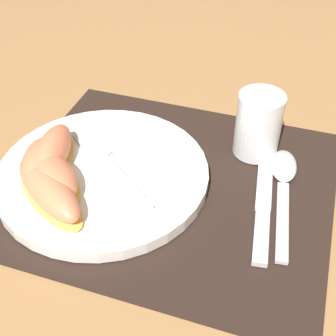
% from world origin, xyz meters
% --- Properties ---
extents(ground_plane, '(3.00, 3.00, 0.00)m').
position_xyz_m(ground_plane, '(0.00, 0.00, 0.00)').
color(ground_plane, '#A37547').
extents(placemat, '(0.40, 0.35, 0.00)m').
position_xyz_m(placemat, '(0.00, 0.00, 0.00)').
color(placemat, black).
rests_on(placemat, ground_plane).
extents(plate, '(0.27, 0.27, 0.02)m').
position_xyz_m(plate, '(-0.08, -0.02, 0.01)').
color(plate, white).
rests_on(plate, placemat).
extents(juice_glass, '(0.06, 0.06, 0.09)m').
position_xyz_m(juice_glass, '(0.09, 0.10, 0.04)').
color(juice_glass, silver).
rests_on(juice_glass, placemat).
extents(knife, '(0.04, 0.21, 0.01)m').
position_xyz_m(knife, '(0.12, 0.00, 0.01)').
color(knife, silver).
rests_on(knife, placemat).
extents(spoon, '(0.05, 0.19, 0.01)m').
position_xyz_m(spoon, '(0.13, 0.05, 0.01)').
color(spoon, silver).
rests_on(spoon, placemat).
extents(fork, '(0.16, 0.13, 0.00)m').
position_xyz_m(fork, '(-0.09, -0.00, 0.02)').
color(fork, silver).
rests_on(fork, plate).
extents(citrus_wedge_0, '(0.06, 0.12, 0.04)m').
position_xyz_m(citrus_wedge_0, '(-0.15, -0.03, 0.04)').
color(citrus_wedge_0, '#F7C656').
rests_on(citrus_wedge_0, plate).
extents(citrus_wedge_1, '(0.08, 0.11, 0.04)m').
position_xyz_m(citrus_wedge_1, '(-0.15, -0.05, 0.04)').
color(citrus_wedge_1, '#F7C656').
rests_on(citrus_wedge_1, plate).
extents(citrus_wedge_2, '(0.11, 0.11, 0.04)m').
position_xyz_m(citrus_wedge_2, '(-0.13, -0.07, 0.04)').
color(citrus_wedge_2, '#F7C656').
rests_on(citrus_wedge_2, plate).
extents(citrus_wedge_3, '(0.14, 0.11, 0.04)m').
position_xyz_m(citrus_wedge_3, '(-0.12, -0.09, 0.04)').
color(citrus_wedge_3, '#F7C656').
rests_on(citrus_wedge_3, plate).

